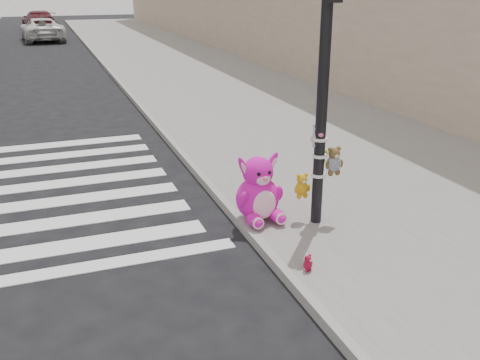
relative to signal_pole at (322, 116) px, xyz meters
name	(u,v)px	position (x,y,z in m)	size (l,w,h in m)	color
ground	(179,333)	(-2.62, -1.81, -1.77)	(120.00, 120.00, 0.00)	black
sidewalk_near	(259,105)	(2.38, 8.19, -1.70)	(7.00, 80.00, 0.14)	slate
curb_edge	(146,114)	(-1.07, 8.19, -1.70)	(0.12, 80.00, 0.15)	gray
signal_pole	(322,116)	(0.00, 0.00, 0.00)	(0.70, 0.49, 4.00)	black
pink_bunny	(259,193)	(-0.81, 0.36, -1.20)	(0.75, 0.81, 1.06)	#E313B0
red_teddy	(308,263)	(-0.82, -1.31, -1.52)	(0.15, 0.11, 0.22)	maroon
car_white_near	(42,29)	(-3.37, 30.56, -1.06)	(2.36, 5.12, 1.42)	silver
car_maroon_near	(39,20)	(-3.45, 38.88, -1.03)	(2.08, 5.11, 1.48)	#50171B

